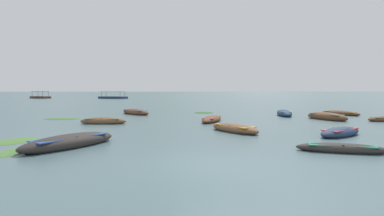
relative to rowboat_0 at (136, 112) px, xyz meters
name	(u,v)px	position (x,y,z in m)	size (l,w,h in m)	color
ground_plane	(218,91)	(8.63, 1480.03, -0.23)	(6000.00, 6000.00, 0.00)	#476066
mountain_1	(148,59)	(-557.60, 2226.16, 258.99)	(1781.46, 1781.46, 518.43)	slate
mountain_2	(212,76)	(-38.43, 2076.97, 111.58)	(957.68, 957.68, 223.62)	#56665B
mountain_3	(327,64)	(807.89, 2138.34, 202.40)	(1252.32, 1252.32, 405.26)	#4C5B56
rowboat_0	(136,112)	(0.00, 0.00, 0.00)	(4.29, 3.96, 0.75)	brown
rowboat_1	(327,117)	(18.32, -3.97, 0.02)	(3.14, 4.20, 0.81)	brown
rowboat_2	(212,119)	(8.34, -6.38, -0.05)	(2.15, 4.25, 0.59)	brown
rowboat_3	(103,121)	(0.07, -8.68, -0.04)	(3.61, 1.34, 0.63)	brown
rowboat_4	(340,132)	(15.68, -13.08, -0.04)	(3.49, 3.31, 0.61)	navy
rowboat_6	(284,113)	(15.58, -0.14, 0.00)	(1.64, 4.50, 0.75)	navy
rowboat_7	(340,113)	(21.63, 1.23, -0.05)	(3.37, 4.05, 0.59)	#4C3323
rowboat_8	(341,148)	(13.90, -17.47, -0.09)	(3.64, 1.41, 0.46)	#2D2826
rowboat_9	(234,128)	(9.86, -12.04, -0.04)	(3.45, 3.80, 0.63)	brown
rowboat_10	(70,142)	(2.24, -17.47, -0.01)	(3.37, 4.71, 0.73)	#2D2826
ferry_0	(113,97)	(-25.45, 59.77, 0.21)	(9.74, 5.26, 2.54)	navy
ferry_1	(40,97)	(-51.15, 60.49, 0.22)	(7.84, 5.36, 2.54)	#4C3323
weed_patch_0	(26,149)	(0.62, -18.19, -0.23)	(3.57, 1.26, 0.14)	#477033
weed_patch_1	(204,113)	(7.26, 2.64, -0.23)	(2.24, 2.52, 0.14)	#2D5628
weed_patch_2	(15,141)	(-1.25, -16.37, -0.23)	(1.59, 2.52, 0.14)	#477033
weed_patch_4	(62,119)	(-5.00, -5.66, -0.23)	(3.33, 1.65, 0.14)	#38662D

